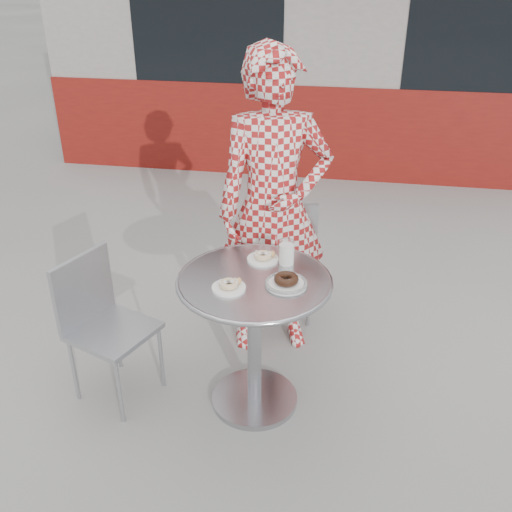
% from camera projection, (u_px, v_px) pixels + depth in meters
% --- Properties ---
extents(ground, '(60.00, 60.00, 0.00)m').
position_uv_depth(ground, '(264.00, 395.00, 3.24)').
color(ground, '#9B9994').
rests_on(ground, ground).
extents(storefront, '(6.02, 4.55, 3.00)m').
position_uv_depth(storefront, '(334.00, 17.00, 7.37)').
color(storefront, gray).
rests_on(storefront, ground).
extents(bistro_table, '(0.79, 0.79, 0.80)m').
position_uv_depth(bistro_table, '(254.00, 311.00, 2.92)').
color(bistro_table, '#B3B2B7').
rests_on(bistro_table, ground).
extents(chair_far, '(0.49, 0.49, 0.89)m').
position_uv_depth(chair_far, '(281.00, 277.00, 3.87)').
color(chair_far, '#A2A4AA').
rests_on(chair_far, ground).
extents(chair_left, '(0.51, 0.51, 0.83)m').
position_uv_depth(chair_left, '(115.00, 355.00, 3.16)').
color(chair_left, '#A2A4AA').
rests_on(chair_left, ground).
extents(seated_person, '(0.77, 0.62, 1.83)m').
position_uv_depth(seated_person, '(274.00, 209.00, 3.30)').
color(seated_person, maroon).
rests_on(seated_person, ground).
extents(plate_far, '(0.17, 0.17, 0.04)m').
position_uv_depth(plate_far, '(263.00, 257.00, 3.00)').
color(plate_far, white).
rests_on(plate_far, bistro_table).
extents(plate_near, '(0.16, 0.16, 0.04)m').
position_uv_depth(plate_near, '(229.00, 285.00, 2.74)').
color(plate_near, white).
rests_on(plate_near, bistro_table).
extents(plate_checker, '(0.21, 0.21, 0.05)m').
position_uv_depth(plate_checker, '(286.00, 282.00, 2.77)').
color(plate_checker, white).
rests_on(plate_checker, bistro_table).
extents(milk_cup, '(0.08, 0.08, 0.13)m').
position_uv_depth(milk_cup, '(287.00, 253.00, 2.94)').
color(milk_cup, white).
rests_on(milk_cup, bistro_table).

